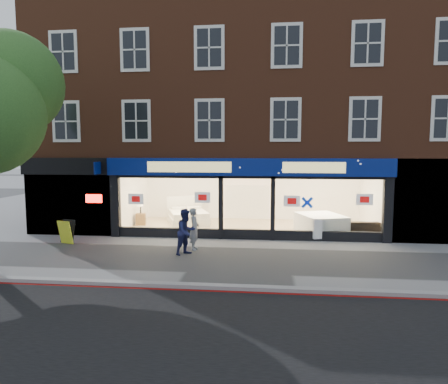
% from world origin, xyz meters
% --- Properties ---
extents(ground, '(120.00, 120.00, 0.00)m').
position_xyz_m(ground, '(0.00, 0.00, 0.00)').
color(ground, gray).
rests_on(ground, ground).
extents(kerb_line, '(60.00, 0.10, 0.01)m').
position_xyz_m(kerb_line, '(0.00, -3.10, 0.01)').
color(kerb_line, '#8C0A07').
rests_on(kerb_line, ground).
extents(kerb_stone, '(60.00, 0.25, 0.12)m').
position_xyz_m(kerb_stone, '(0.00, -2.90, 0.06)').
color(kerb_stone, gray).
rests_on(kerb_stone, ground).
extents(showroom_floor, '(11.00, 4.50, 0.10)m').
position_xyz_m(showroom_floor, '(0.00, 5.25, 0.05)').
color(showroom_floor, tan).
rests_on(showroom_floor, ground).
extents(building, '(19.00, 8.26, 10.30)m').
position_xyz_m(building, '(-0.02, 6.93, 6.67)').
color(building, brown).
rests_on(building, ground).
extents(display_bed, '(2.42, 2.64, 1.22)m').
position_xyz_m(display_bed, '(-2.97, 5.77, 0.44)').
color(display_bed, white).
rests_on(display_bed, showroom_floor).
extents(bedside_table, '(0.53, 0.53, 0.55)m').
position_xyz_m(bedside_table, '(-5.10, 5.12, 0.38)').
color(bedside_table, brown).
rests_on(bedside_table, showroom_floor).
extents(mattress_stack, '(2.19, 2.45, 0.80)m').
position_xyz_m(mattress_stack, '(3.10, 4.10, 0.50)').
color(mattress_stack, white).
rests_on(mattress_stack, showroom_floor).
extents(sofa, '(2.11, 0.91, 0.61)m').
position_xyz_m(sofa, '(4.60, 3.90, 0.40)').
color(sofa, black).
rests_on(sofa, showroom_floor).
extents(a_board, '(0.70, 0.55, 0.93)m').
position_xyz_m(a_board, '(-6.90, 1.52, 0.47)').
color(a_board, yellow).
rests_on(a_board, ground).
extents(pedestrian_grey, '(0.38, 0.57, 1.53)m').
position_xyz_m(pedestrian_grey, '(-1.81, 1.15, 0.76)').
color(pedestrian_grey, '#93959A').
rests_on(pedestrian_grey, ground).
extents(pedestrian_blue, '(0.95, 0.99, 1.61)m').
position_xyz_m(pedestrian_blue, '(-1.96, 0.42, 0.80)').
color(pedestrian_blue, '#1B1F4D').
rests_on(pedestrian_blue, ground).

